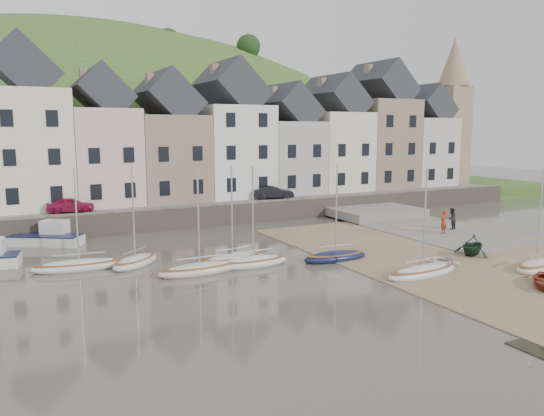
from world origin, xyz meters
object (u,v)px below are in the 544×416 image
person_red (443,222)px  car_right (273,192)px  sailboat_0 (79,265)px  person_dark (452,219)px  rowboat_white (441,263)px  rowboat_green (472,245)px  car_left (71,205)px

person_red → car_right: (-7.50, 14.67, 1.17)m
sailboat_0 → person_dark: size_ratio=3.60×
rowboat_white → rowboat_green: 4.38m
rowboat_green → rowboat_white: bearing=-89.7°
car_right → person_red: bearing=-137.4°
person_red → car_left: size_ratio=0.52×
person_red → car_left: 29.78m
rowboat_white → car_left: car_left is taller
car_left → rowboat_white: bearing=-130.0°
person_dark → car_right: (-9.45, 13.62, 1.24)m
person_red → rowboat_white: bearing=28.0°
person_red → rowboat_green: bearing=43.8°
rowboat_white → car_right: size_ratio=0.73×
rowboat_green → car_left: car_left is taller
car_left → car_right: car_right is taller
sailboat_0 → rowboat_green: bearing=-19.3°
person_dark → rowboat_white: bearing=22.5°
person_dark → car_left: 31.02m
rowboat_white → person_red: size_ratio=1.49×
rowboat_green → person_red: (3.43, 6.01, 0.32)m
rowboat_green → car_left: size_ratio=0.71×
rowboat_white → rowboat_green: bearing=71.7°
sailboat_0 → car_left: sailboat_0 is taller
sailboat_0 → car_left: 12.67m
sailboat_0 → person_red: 26.99m
rowboat_green → person_red: size_ratio=1.37×
person_dark → car_right: bearing=-74.4°
sailboat_0 → rowboat_green: size_ratio=2.44×
sailboat_0 → person_dark: bearing=-2.3°
sailboat_0 → car_right: 23.14m
person_dark → car_left: bearing=-45.2°
person_red → car_left: bearing=-46.0°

